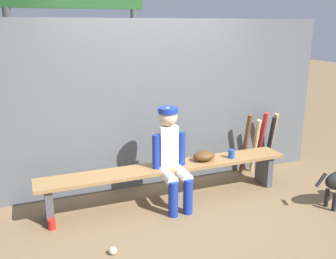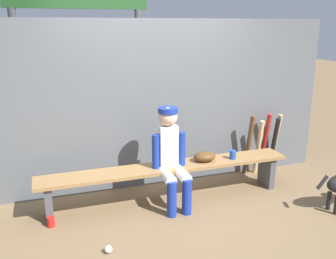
{
  "view_description": "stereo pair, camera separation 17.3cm",
  "coord_description": "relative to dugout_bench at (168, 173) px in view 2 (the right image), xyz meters",
  "views": [
    {
      "loc": [
        -1.51,
        -3.87,
        2.08
      ],
      "look_at": [
        0.0,
        0.0,
        0.9
      ],
      "focal_mm": 39.82,
      "sensor_mm": 36.0,
      "label": 1
    },
    {
      "loc": [
        -1.35,
        -3.93,
        2.08
      ],
      "look_at": [
        0.0,
        0.0,
        0.9
      ],
      "focal_mm": 39.82,
      "sensor_mm": 36.0,
      "label": 2
    }
  ],
  "objects": [
    {
      "name": "bat_aluminum_red",
      "position": [
        1.64,
        0.46,
        0.08
      ],
      "size": [
        0.11,
        0.28,
        0.89
      ],
      "primitive_type": "cylinder",
      "rotation": [
        0.23,
        0.0,
        -0.16
      ],
      "color": "#B22323",
      "rests_on": "ground_plane"
    },
    {
      "name": "player_seated",
      "position": [
        0.0,
        -0.11,
        0.27
      ],
      "size": [
        0.41,
        0.55,
        1.17
      ],
      "color": "silver",
      "rests_on": "ground_plane"
    },
    {
      "name": "bat_aluminum_black",
      "position": [
        1.74,
        0.39,
        0.05
      ],
      "size": [
        0.08,
        0.21,
        0.83
      ],
      "primitive_type": "cylinder",
      "rotation": [
        0.18,
        0.0,
        -0.06
      ],
      "color": "black",
      "rests_on": "ground_plane"
    },
    {
      "name": "baseball_glove",
      "position": [
        0.48,
        0.0,
        0.15
      ],
      "size": [
        0.28,
        0.2,
        0.12
      ],
      "primitive_type": "ellipsoid",
      "color": "#593819",
      "rests_on": "dugout_bench"
    },
    {
      "name": "dugout_bench",
      "position": [
        0.0,
        0.0,
        0.0
      ],
      "size": [
        3.07,
        0.36,
        0.45
      ],
      "color": "olive",
      "rests_on": "ground_plane"
    },
    {
      "name": "bat_wood_natural",
      "position": [
        1.48,
        0.37,
        0.04
      ],
      "size": [
        0.09,
        0.22,
        0.81
      ],
      "primitive_type": "cylinder",
      "rotation": [
        0.19,
        0.0,
        -0.13
      ],
      "color": "tan",
      "rests_on": "ground_plane"
    },
    {
      "name": "cup_on_ground",
      "position": [
        -1.38,
        -0.18,
        -0.31
      ],
      "size": [
        0.08,
        0.08,
        0.11
      ],
      "primitive_type": "cylinder",
      "color": "red",
      "rests_on": "ground_plane"
    },
    {
      "name": "bat_wood_tan",
      "position": [
        1.79,
        0.43,
        0.06
      ],
      "size": [
        0.1,
        0.22,
        0.86
      ],
      "primitive_type": "cylinder",
      "rotation": [
        0.18,
        0.0,
        0.18
      ],
      "color": "tan",
      "rests_on": "ground_plane"
    },
    {
      "name": "cup_on_bench",
      "position": [
        0.84,
        -0.04,
        0.14
      ],
      "size": [
        0.08,
        0.08,
        0.11
      ],
      "primitive_type": "cylinder",
      "color": "#1E47AD",
      "rests_on": "dugout_bench"
    },
    {
      "name": "chainlink_fence",
      "position": [
        0.0,
        0.55,
        0.71
      ],
      "size": [
        4.91,
        0.03,
        2.15
      ],
      "primitive_type": "cube",
      "color": "#595E63",
      "rests_on": "ground_plane"
    },
    {
      "name": "ground_plane",
      "position": [
        0.0,
        0.0,
        -0.37
      ],
      "size": [
        30.0,
        30.0,
        0.0
      ],
      "primitive_type": "plane",
      "color": "brown"
    },
    {
      "name": "baseball",
      "position": [
        -0.89,
        -0.85,
        -0.33
      ],
      "size": [
        0.07,
        0.07,
        0.07
      ],
      "primitive_type": "sphere",
      "color": "white",
      "rests_on": "ground_plane"
    },
    {
      "name": "bat_wood_dark",
      "position": [
        1.32,
        0.38,
        0.08
      ],
      "size": [
        0.08,
        0.24,
        0.9
      ],
      "primitive_type": "cylinder",
      "rotation": [
        0.19,
        0.0,
        -0.08
      ],
      "color": "brown",
      "rests_on": "ground_plane"
    }
  ]
}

